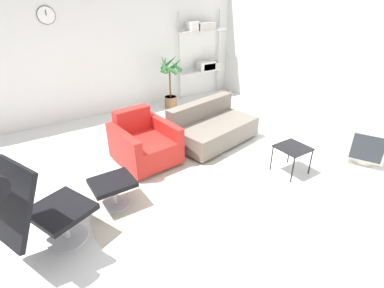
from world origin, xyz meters
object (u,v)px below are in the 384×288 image
Objects in this scene: armchair_red at (144,145)px; shelf_unit at (204,50)px; potted_plant at (170,81)px; couch_low at (212,128)px; crt_television at (368,144)px; lounge_chair at (24,201)px; ottoman at (113,187)px; side_table at (293,150)px.

shelf_unit is at bearing -145.95° from armchair_red.
potted_plant is at bearing -167.52° from shelf_unit.
crt_television is (1.58, -1.91, 0.06)m from couch_low.
lounge_chair is at bearing 28.88° from armchair_red.
ottoman is at bearing 39.26° from armchair_red.
potted_plant reaches higher than couch_low.
ottoman is at bearing 90.00° from lounge_chair.
crt_television is at bearing -17.35° from ottoman.
lounge_chair is at bearing -142.87° from shelf_unit.
ottoman is at bearing 46.82° from crt_television.
lounge_chair is 2.13m from armchair_red.
crt_television is 0.32× the size of shelf_unit.
couch_low is 1.51m from side_table.
side_table reaches higher than ottoman.
shelf_unit is (-0.20, 4.10, 0.83)m from crt_television.
armchair_red is at bearing 101.38° from lounge_chair.
lounge_chair reaches higher than armchair_red.
lounge_chair is 0.74× the size of couch_low.
side_table is at bearing 44.01° from crt_television.
lounge_chair is 1.10m from ottoman.
ottoman is 2.56m from side_table.
shelf_unit reaches higher than ottoman.
shelf_unit reaches higher than potted_plant.
potted_plant is (1.59, 1.94, 0.30)m from armchair_red.
shelf_unit is at bearing -23.10° from crt_television.
armchair_red is 1.54× the size of crt_television.
lounge_chair reaches higher than crt_television.
crt_television reaches higher than ottoman.
couch_low is (3.03, 1.15, -0.46)m from lounge_chair.
armchair_red is at bearing 30.45° from crt_television.
lounge_chair is 1.22× the size of armchair_red.
lounge_chair is at bearing -157.47° from ottoman.
couch_low is (2.10, 0.76, -0.03)m from ottoman.
couch_low is at bearing 13.73° from crt_television.
armchair_red is at bearing 44.29° from ottoman.
shelf_unit reaches higher than crt_television.
couch_low is 1.38× the size of potted_plant.
crt_television is at bearing 118.52° from couch_low.
side_table is at bearing -88.77° from potted_plant.
shelf_unit is (1.10, 0.24, 0.54)m from potted_plant.
lounge_chair is at bearing -136.95° from potted_plant.
armchair_red is 0.84× the size of potted_plant.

